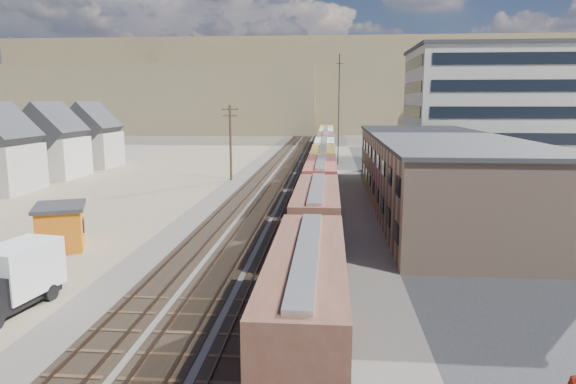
# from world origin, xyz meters

# --- Properties ---
(ground) EXTENTS (300.00, 300.00, 0.00)m
(ground) POSITION_xyz_m (0.00, 0.00, 0.00)
(ground) COLOR #6B6356
(ground) RESTS_ON ground
(ballast_bed) EXTENTS (18.00, 200.00, 0.06)m
(ballast_bed) POSITION_xyz_m (0.00, 50.00, 0.03)
(ballast_bed) COLOR #4C4742
(ballast_bed) RESTS_ON ground
(dirt_yard) EXTENTS (24.00, 180.00, 0.03)m
(dirt_yard) POSITION_xyz_m (-20.00, 40.00, 0.01)
(dirt_yard) COLOR #816F58
(dirt_yard) RESTS_ON ground
(asphalt_lot) EXTENTS (26.00, 120.00, 0.04)m
(asphalt_lot) POSITION_xyz_m (22.00, 35.00, 0.02)
(asphalt_lot) COLOR #232326
(asphalt_lot) RESTS_ON ground
(rail_tracks) EXTENTS (11.40, 200.00, 0.24)m
(rail_tracks) POSITION_xyz_m (-0.55, 50.00, 0.11)
(rail_tracks) COLOR black
(rail_tracks) RESTS_ON ground
(freight_train) EXTENTS (3.00, 119.74, 4.46)m
(freight_train) POSITION_xyz_m (3.80, 47.46, 2.79)
(freight_train) COLOR black
(freight_train) RESTS_ON ground
(warehouse) EXTENTS (12.40, 40.40, 7.25)m
(warehouse) POSITION_xyz_m (14.98, 25.00, 3.65)
(warehouse) COLOR #9D7C62
(warehouse) RESTS_ON ground
(office_tower) EXTENTS (22.60, 18.60, 18.45)m
(office_tower) POSITION_xyz_m (27.95, 54.95, 9.26)
(office_tower) COLOR #9E998E
(office_tower) RESTS_ON ground
(utility_pole_north) EXTENTS (2.20, 0.32, 10.00)m
(utility_pole_north) POSITION_xyz_m (-8.50, 42.00, 5.30)
(utility_pole_north) COLOR #382619
(utility_pole_north) RESTS_ON ground
(radio_mast) EXTENTS (1.20, 0.16, 18.00)m
(radio_mast) POSITION_xyz_m (6.00, 60.00, 9.12)
(radio_mast) COLOR black
(radio_mast) RESTS_ON ground
(hills_north) EXTENTS (265.00, 80.00, 32.00)m
(hills_north) POSITION_xyz_m (0.17, 167.92, 14.10)
(hills_north) COLOR brown
(hills_north) RESTS_ON ground
(box_truck) EXTENTS (3.22, 6.36, 3.24)m
(box_truck) POSITION_xyz_m (-11.29, -1.81, 1.65)
(box_truck) COLOR silver
(box_truck) RESTS_ON ground
(maintenance_shed) EXTENTS (4.79, 5.31, 3.18)m
(maintenance_shed) POSITION_xyz_m (-14.52, 9.13, 1.63)
(maintenance_shed) COLOR #CB6413
(maintenance_shed) RESTS_ON ground
(parked_car_blue) EXTENTS (5.46, 5.49, 1.47)m
(parked_car_blue) POSITION_xyz_m (27.98, 40.50, 0.74)
(parked_car_blue) COLOR navy
(parked_car_blue) RESTS_ON ground
(parked_car_far) EXTENTS (2.49, 4.15, 1.32)m
(parked_car_far) POSITION_xyz_m (27.04, 40.10, 0.66)
(parked_car_far) COLOR white
(parked_car_far) RESTS_ON ground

